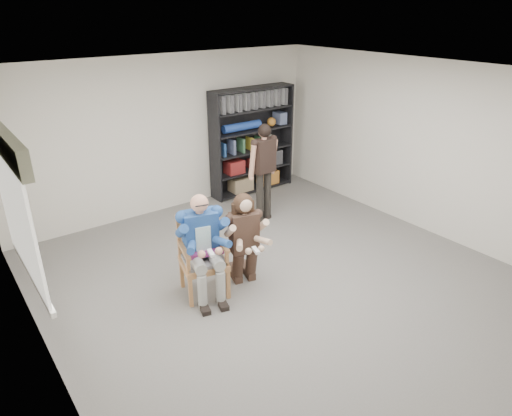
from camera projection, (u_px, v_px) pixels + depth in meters
room_shell at (298, 194)px, 5.63m from camera, size 6.00×7.00×2.80m
floor at (294, 289)px, 6.21m from camera, size 6.00×7.00×0.01m
window_left at (17, 209)px, 4.67m from camera, size 0.16×2.00×1.75m
armchair at (203, 257)px, 5.92m from camera, size 0.77×0.75×1.09m
seated_man at (203, 246)px, 5.85m from camera, size 0.81×0.98×1.41m
kneeling_woman at (245, 241)px, 6.11m from camera, size 0.75×0.98×1.30m
bookshelf at (252, 141)px, 9.11m from camera, size 1.80×0.38×2.10m
standing_man at (264, 174)px, 7.87m from camera, size 0.56×0.33×1.74m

